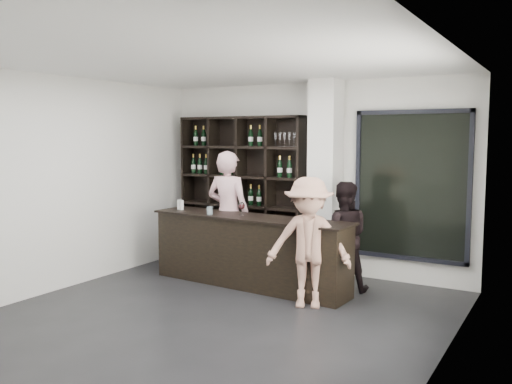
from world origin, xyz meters
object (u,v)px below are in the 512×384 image
Objects in this scene: taster_black at (343,236)px; customer at (309,243)px; tasting_counter at (249,251)px; taster_pink at (228,213)px; wine_shelf at (242,191)px.

taster_black is 0.93× the size of customer.
customer is at bearing -17.71° from tasting_counter.
taster_pink reaches higher than tasting_counter.
wine_shelf reaches higher than taster_pink.
tasting_counter is at bearing 138.79° from customer.
taster_pink is at bearing 150.98° from tasting_counter.
wine_shelf is at bearing 129.59° from tasting_counter.
taster_black is (1.79, 0.09, -0.19)m from taster_pink.
taster_black is at bearing 63.46° from customer.
taster_pink is at bearing -20.43° from taster_black.
wine_shelf is 2.15m from taster_black.
customer is (-0.10, -0.89, 0.06)m from taster_black.
tasting_counter is 1.31m from taster_black.
tasting_counter is at bearing -53.76° from wine_shelf.
tasting_counter is at bearing -2.09° from taster_black.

